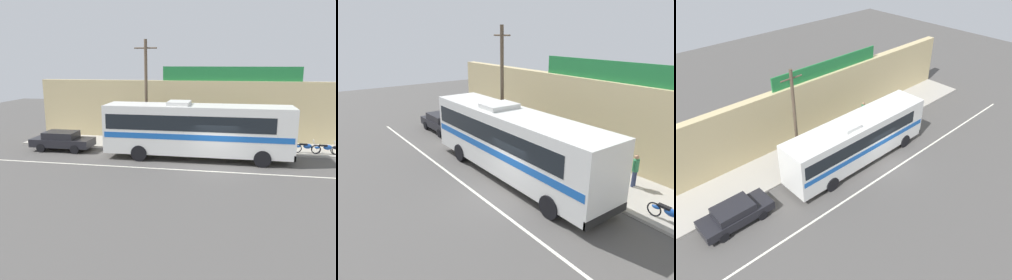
{
  "view_description": "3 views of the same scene",
  "coord_description": "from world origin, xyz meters",
  "views": [
    {
      "loc": [
        0.72,
        -20.18,
        6.24
      ],
      "look_at": [
        -3.26,
        1.82,
        1.18
      ],
      "focal_mm": 36.92,
      "sensor_mm": 36.0,
      "label": 1
    },
    {
      "loc": [
        10.87,
        -7.61,
        7.35
      ],
      "look_at": [
        -2.27,
        2.03,
        1.76
      ],
      "focal_mm": 33.63,
      "sensor_mm": 36.0,
      "label": 2
    },
    {
      "loc": [
        -16.35,
        -12.9,
        15.83
      ],
      "look_at": [
        -2.15,
        2.38,
        1.95
      ],
      "focal_mm": 36.88,
      "sensor_mm": 36.0,
      "label": 3
    }
  ],
  "objects": [
    {
      "name": "pedestrian_near_shop",
      "position": [
        3.32,
        5.73,
        1.1
      ],
      "size": [
        0.3,
        0.48,
        1.66
      ],
      "color": "navy",
      "rests_on": "sidewalk_slab"
    },
    {
      "name": "storefront_facade",
      "position": [
        0.0,
        7.35,
        2.4
      ],
      "size": [
        30.0,
        0.7,
        4.8
      ],
      "primitive_type": "cube",
      "color": "tan",
      "rests_on": "ground_plane"
    },
    {
      "name": "ground_plane",
      "position": [
        0.0,
        0.0,
        0.0
      ],
      "size": [
        70.0,
        70.0,
        0.0
      ],
      "primitive_type": "plane",
      "color": "#4F4C49"
    },
    {
      "name": "storefront_billboard",
      "position": [
        0.68,
        7.35,
        5.35
      ],
      "size": [
        10.65,
        0.12,
        1.1
      ],
      "primitive_type": "cube",
      "color": "#1E7538",
      "rests_on": "storefront_facade"
    },
    {
      "name": "utility_pole",
      "position": [
        -5.22,
        3.89,
        4.1
      ],
      "size": [
        1.6,
        0.22,
        7.65
      ],
      "color": "brown",
      "rests_on": "sidewalk_slab"
    },
    {
      "name": "sidewalk_slab",
      "position": [
        0.0,
        5.2,
        0.07
      ],
      "size": [
        30.0,
        3.6,
        0.14
      ],
      "primitive_type": "cube",
      "color": "#A8A399",
      "rests_on": "ground_plane"
    },
    {
      "name": "intercity_bus",
      "position": [
        -1.41,
        1.78,
        2.07
      ],
      "size": [
        12.03,
        2.67,
        3.78
      ],
      "color": "silver",
      "rests_on": "ground_plane"
    },
    {
      "name": "motorcycle_purple",
      "position": [
        5.94,
        4.01,
        0.57
      ],
      "size": [
        1.84,
        0.56,
        0.94
      ],
      "color": "black",
      "rests_on": "sidewalk_slab"
    },
    {
      "name": "road_center_stripe",
      "position": [
        0.0,
        -0.8,
        0.0
      ],
      "size": [
        30.0,
        0.14,
        0.01
      ],
      "primitive_type": "cube",
      "color": "silver",
      "rests_on": "ground_plane"
    },
    {
      "name": "parked_car",
      "position": [
        -11.09,
        2.33,
        0.74
      ],
      "size": [
        4.37,
        1.87,
        1.37
      ],
      "color": "black",
      "rests_on": "ground_plane"
    }
  ]
}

